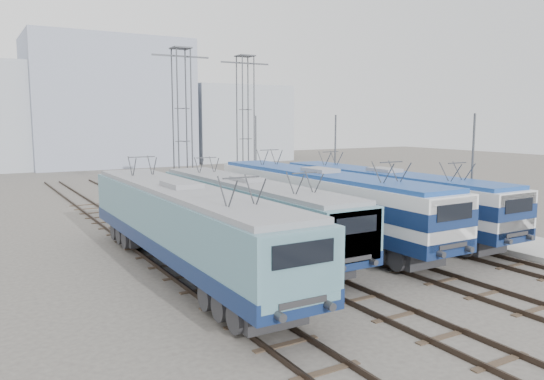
{
  "coord_description": "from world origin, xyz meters",
  "views": [
    {
      "loc": [
        -14.73,
        -16.8,
        6.69
      ],
      "look_at": [
        -0.8,
        7.0,
        3.0
      ],
      "focal_mm": 35.0,
      "sensor_mm": 36.0,
      "label": 1
    }
  ],
  "objects_px": {
    "locomotive_far_right": "(386,195)",
    "catenary_tower_east": "(245,120)",
    "catenary_tower_west": "(182,120)",
    "mast_front": "(472,180)",
    "locomotive_far_left": "(184,222)",
    "locomotive_center_right": "(322,198)",
    "mast_mid": "(335,163)",
    "mast_rear": "(256,154)",
    "locomotive_center_left": "(250,208)"
  },
  "relations": [
    {
      "from": "locomotive_center_right",
      "to": "locomotive_far_right",
      "type": "xyz_separation_m",
      "value": [
        4.5,
        -0.21,
        -0.11
      ]
    },
    {
      "from": "catenary_tower_east",
      "to": "locomotive_far_right",
      "type": "bearing_deg",
      "value": -89.18
    },
    {
      "from": "locomotive_far_right",
      "to": "mast_mid",
      "type": "distance_m",
      "value": 7.75
    },
    {
      "from": "locomotive_center_right",
      "to": "mast_mid",
      "type": "xyz_separation_m",
      "value": [
        6.35,
        7.22,
        1.12
      ]
    },
    {
      "from": "mast_front",
      "to": "locomotive_center_left",
      "type": "bearing_deg",
      "value": 156.18
    },
    {
      "from": "locomotive_far_right",
      "to": "catenary_tower_west",
      "type": "relative_size",
      "value": 1.48
    },
    {
      "from": "locomotive_far_left",
      "to": "locomotive_center_right",
      "type": "xyz_separation_m",
      "value": [
        9.0,
        2.52,
        0.05
      ]
    },
    {
      "from": "locomotive_far_right",
      "to": "mast_front",
      "type": "height_order",
      "value": "mast_front"
    },
    {
      "from": "catenary_tower_east",
      "to": "mast_front",
      "type": "distance_m",
      "value": 22.32
    },
    {
      "from": "locomotive_far_right",
      "to": "mast_front",
      "type": "distance_m",
      "value": 5.08
    },
    {
      "from": "locomotive_center_left",
      "to": "mast_mid",
      "type": "distance_m",
      "value": 13.09
    },
    {
      "from": "catenary_tower_west",
      "to": "mast_front",
      "type": "bearing_deg",
      "value": -66.73
    },
    {
      "from": "mast_front",
      "to": "locomotive_far_right",
      "type": "bearing_deg",
      "value": 112.03
    },
    {
      "from": "catenary_tower_west",
      "to": "mast_front",
      "type": "distance_m",
      "value": 22.0
    },
    {
      "from": "locomotive_far_left",
      "to": "catenary_tower_east",
      "type": "height_order",
      "value": "catenary_tower_east"
    },
    {
      "from": "locomotive_center_left",
      "to": "locomotive_far_right",
      "type": "relative_size",
      "value": 0.98
    },
    {
      "from": "locomotive_far_left",
      "to": "locomotive_center_right",
      "type": "bearing_deg",
      "value": 15.65
    },
    {
      "from": "locomotive_far_right",
      "to": "locomotive_far_left",
      "type": "bearing_deg",
      "value": -170.27
    },
    {
      "from": "locomotive_center_right",
      "to": "mast_mid",
      "type": "height_order",
      "value": "mast_mid"
    },
    {
      "from": "catenary_tower_west",
      "to": "mast_rear",
      "type": "distance_m",
      "value": 9.99
    },
    {
      "from": "locomotive_center_left",
      "to": "catenary_tower_west",
      "type": "height_order",
      "value": "catenary_tower_west"
    },
    {
      "from": "catenary_tower_east",
      "to": "mast_front",
      "type": "height_order",
      "value": "catenary_tower_east"
    },
    {
      "from": "locomotive_far_left",
      "to": "mast_rear",
      "type": "xyz_separation_m",
      "value": [
        15.35,
        21.74,
        1.17
      ]
    },
    {
      "from": "locomotive_far_right",
      "to": "catenary_tower_west",
      "type": "height_order",
      "value": "catenary_tower_west"
    },
    {
      "from": "catenary_tower_west",
      "to": "locomotive_far_left",
      "type": "bearing_deg",
      "value": -110.83
    },
    {
      "from": "locomotive_far_left",
      "to": "locomotive_far_right",
      "type": "bearing_deg",
      "value": 9.73
    },
    {
      "from": "locomotive_center_left",
      "to": "locomotive_center_right",
      "type": "bearing_deg",
      "value": -0.17
    },
    {
      "from": "locomotive_center_right",
      "to": "catenary_tower_east",
      "type": "xyz_separation_m",
      "value": [
        4.25,
        17.22,
        4.27
      ]
    },
    {
      "from": "locomotive_center_right",
      "to": "locomotive_far_left",
      "type": "bearing_deg",
      "value": -164.35
    },
    {
      "from": "mast_mid",
      "to": "mast_rear",
      "type": "relative_size",
      "value": 1.0
    },
    {
      "from": "locomotive_far_right",
      "to": "mast_rear",
      "type": "distance_m",
      "value": 19.56
    },
    {
      "from": "locomotive_far_right",
      "to": "catenary_tower_east",
      "type": "relative_size",
      "value": 1.48
    },
    {
      "from": "mast_front",
      "to": "mast_rear",
      "type": "bearing_deg",
      "value": 90.0
    },
    {
      "from": "catenary_tower_west",
      "to": "catenary_tower_east",
      "type": "xyz_separation_m",
      "value": [
        6.5,
        2.0,
        0.0
      ]
    },
    {
      "from": "locomotive_center_left",
      "to": "locomotive_far_right",
      "type": "distance_m",
      "value": 9.0
    },
    {
      "from": "locomotive_center_left",
      "to": "mast_front",
      "type": "relative_size",
      "value": 2.48
    },
    {
      "from": "locomotive_far_right",
      "to": "catenary_tower_west",
      "type": "distance_m",
      "value": 17.4
    },
    {
      "from": "locomotive_center_left",
      "to": "catenary_tower_east",
      "type": "distance_m",
      "value": 19.82
    },
    {
      "from": "catenary_tower_east",
      "to": "mast_front",
      "type": "relative_size",
      "value": 1.71
    },
    {
      "from": "locomotive_far_right",
      "to": "mast_rear",
      "type": "bearing_deg",
      "value": 84.56
    },
    {
      "from": "locomotive_center_left",
      "to": "mast_front",
      "type": "distance_m",
      "value": 11.93
    },
    {
      "from": "catenary_tower_west",
      "to": "catenary_tower_east",
      "type": "distance_m",
      "value": 6.8
    },
    {
      "from": "locomotive_far_left",
      "to": "mast_rear",
      "type": "height_order",
      "value": "mast_rear"
    },
    {
      "from": "locomotive_far_left",
      "to": "mast_rear",
      "type": "relative_size",
      "value": 2.68
    },
    {
      "from": "locomotive_far_right",
      "to": "mast_mid",
      "type": "height_order",
      "value": "mast_mid"
    },
    {
      "from": "catenary_tower_east",
      "to": "mast_rear",
      "type": "relative_size",
      "value": 1.71
    },
    {
      "from": "locomotive_far_right",
      "to": "mast_mid",
      "type": "relative_size",
      "value": 2.53
    },
    {
      "from": "locomotive_center_right",
      "to": "mast_mid",
      "type": "distance_m",
      "value": 9.68
    },
    {
      "from": "locomotive_center_right",
      "to": "catenary_tower_west",
      "type": "relative_size",
      "value": 1.55
    },
    {
      "from": "mast_mid",
      "to": "mast_rear",
      "type": "bearing_deg",
      "value": 90.0
    }
  ]
}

